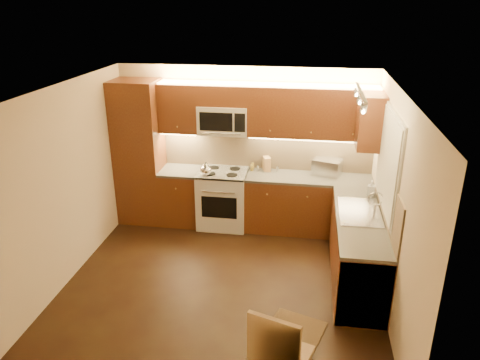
% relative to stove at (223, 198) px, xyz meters
% --- Properties ---
extents(floor, '(4.00, 4.00, 0.01)m').
position_rel_stove_xyz_m(floor, '(0.30, -1.68, -0.46)').
color(floor, black).
rests_on(floor, ground).
extents(ceiling, '(4.00, 4.00, 0.01)m').
position_rel_stove_xyz_m(ceiling, '(0.30, -1.68, 2.04)').
color(ceiling, beige).
rests_on(ceiling, ground).
extents(wall_back, '(4.00, 0.01, 2.50)m').
position_rel_stove_xyz_m(wall_back, '(0.30, 0.32, 0.79)').
color(wall_back, beige).
rests_on(wall_back, ground).
extents(wall_front, '(4.00, 0.01, 2.50)m').
position_rel_stove_xyz_m(wall_front, '(0.30, -3.67, 0.79)').
color(wall_front, beige).
rests_on(wall_front, ground).
extents(wall_left, '(0.01, 4.00, 2.50)m').
position_rel_stove_xyz_m(wall_left, '(-1.70, -1.68, 0.79)').
color(wall_left, beige).
rests_on(wall_left, ground).
extents(wall_right, '(0.01, 4.00, 2.50)m').
position_rel_stove_xyz_m(wall_right, '(2.30, -1.68, 0.79)').
color(wall_right, beige).
rests_on(wall_right, ground).
extents(pantry, '(0.70, 0.60, 2.30)m').
position_rel_stove_xyz_m(pantry, '(-1.35, 0.02, 0.69)').
color(pantry, '#451A0E').
rests_on(pantry, floor).
extents(base_cab_back_left, '(0.62, 0.60, 0.86)m').
position_rel_stove_xyz_m(base_cab_back_left, '(-0.69, 0.02, -0.03)').
color(base_cab_back_left, '#451A0E').
rests_on(base_cab_back_left, floor).
extents(counter_back_left, '(0.62, 0.60, 0.04)m').
position_rel_stove_xyz_m(counter_back_left, '(-0.69, 0.02, 0.42)').
color(counter_back_left, '#33302E').
rests_on(counter_back_left, base_cab_back_left).
extents(base_cab_back_right, '(1.92, 0.60, 0.86)m').
position_rel_stove_xyz_m(base_cab_back_right, '(1.34, 0.02, -0.03)').
color(base_cab_back_right, '#451A0E').
rests_on(base_cab_back_right, floor).
extents(counter_back_right, '(1.92, 0.60, 0.04)m').
position_rel_stove_xyz_m(counter_back_right, '(1.34, 0.02, 0.42)').
color(counter_back_right, '#33302E').
rests_on(counter_back_right, base_cab_back_right).
extents(base_cab_right, '(0.60, 2.00, 0.86)m').
position_rel_stove_xyz_m(base_cab_right, '(2.00, -1.28, -0.03)').
color(base_cab_right, '#451A0E').
rests_on(base_cab_right, floor).
extents(counter_right, '(0.60, 2.00, 0.04)m').
position_rel_stove_xyz_m(counter_right, '(2.00, -1.28, 0.42)').
color(counter_right, '#33302E').
rests_on(counter_right, base_cab_right).
extents(dishwasher, '(0.58, 0.60, 0.84)m').
position_rel_stove_xyz_m(dishwasher, '(2.00, -1.98, -0.03)').
color(dishwasher, silver).
rests_on(dishwasher, floor).
extents(backsplash_back, '(3.30, 0.02, 0.60)m').
position_rel_stove_xyz_m(backsplash_back, '(0.65, 0.31, 0.74)').
color(backsplash_back, tan).
rests_on(backsplash_back, wall_back).
extents(backsplash_right, '(0.02, 2.00, 0.60)m').
position_rel_stove_xyz_m(backsplash_right, '(2.29, -1.28, 0.74)').
color(backsplash_right, tan).
rests_on(backsplash_right, wall_right).
extents(upper_cab_back_left, '(0.62, 0.35, 0.75)m').
position_rel_stove_xyz_m(upper_cab_back_left, '(-0.69, 0.15, 1.42)').
color(upper_cab_back_left, '#451A0E').
rests_on(upper_cab_back_left, wall_back).
extents(upper_cab_back_right, '(1.92, 0.35, 0.75)m').
position_rel_stove_xyz_m(upper_cab_back_right, '(1.34, 0.15, 1.42)').
color(upper_cab_back_right, '#451A0E').
rests_on(upper_cab_back_right, wall_back).
extents(upper_cab_bridge, '(0.76, 0.35, 0.31)m').
position_rel_stove_xyz_m(upper_cab_bridge, '(0.00, 0.15, 1.63)').
color(upper_cab_bridge, '#451A0E').
rests_on(upper_cab_bridge, wall_back).
extents(upper_cab_right_corner, '(0.35, 0.50, 0.75)m').
position_rel_stove_xyz_m(upper_cab_right_corner, '(2.12, -0.28, 1.42)').
color(upper_cab_right_corner, '#451A0E').
rests_on(upper_cab_right_corner, wall_right).
extents(stove, '(0.76, 0.65, 0.92)m').
position_rel_stove_xyz_m(stove, '(0.00, 0.00, 0.00)').
color(stove, silver).
rests_on(stove, floor).
extents(microwave, '(0.76, 0.38, 0.44)m').
position_rel_stove_xyz_m(microwave, '(0.00, 0.14, 1.26)').
color(microwave, silver).
rests_on(microwave, wall_back).
extents(window_frame, '(0.03, 1.44, 1.24)m').
position_rel_stove_xyz_m(window_frame, '(2.29, -1.12, 1.14)').
color(window_frame, silver).
rests_on(window_frame, wall_right).
extents(window_blinds, '(0.02, 1.36, 1.16)m').
position_rel_stove_xyz_m(window_blinds, '(2.27, -1.12, 1.14)').
color(window_blinds, silver).
rests_on(window_blinds, wall_right).
extents(sink, '(0.52, 0.86, 0.15)m').
position_rel_stove_xyz_m(sink, '(2.00, -1.12, 0.52)').
color(sink, silver).
rests_on(sink, counter_right).
extents(faucet, '(0.20, 0.04, 0.30)m').
position_rel_stove_xyz_m(faucet, '(2.18, -1.12, 0.59)').
color(faucet, silver).
rests_on(faucet, counter_right).
extents(track_light_bar, '(0.04, 1.20, 0.03)m').
position_rel_stove_xyz_m(track_light_bar, '(1.85, -1.27, 2.00)').
color(track_light_bar, silver).
rests_on(track_light_bar, ceiling).
extents(kettle, '(0.20, 0.20, 0.22)m').
position_rel_stove_xyz_m(kettle, '(-0.22, -0.19, 0.57)').
color(kettle, silver).
rests_on(kettle, stove).
extents(toaster_oven, '(0.49, 0.43, 0.25)m').
position_rel_stove_xyz_m(toaster_oven, '(1.61, 0.18, 0.56)').
color(toaster_oven, silver).
rests_on(toaster_oven, counter_back_right).
extents(knife_block, '(0.15, 0.18, 0.22)m').
position_rel_stove_xyz_m(knife_block, '(0.67, 0.21, 0.55)').
color(knife_block, '#A5784A').
rests_on(knife_block, counter_back_right).
extents(spice_jar_a, '(0.05, 0.05, 0.09)m').
position_rel_stove_xyz_m(spice_jar_a, '(0.84, 0.19, 0.48)').
color(spice_jar_a, silver).
rests_on(spice_jar_a, counter_back_right).
extents(spice_jar_b, '(0.06, 0.06, 0.10)m').
position_rel_stove_xyz_m(spice_jar_b, '(0.44, 0.25, 0.49)').
color(spice_jar_b, olive).
rests_on(spice_jar_b, counter_back_right).
extents(spice_jar_c, '(0.05, 0.05, 0.09)m').
position_rel_stove_xyz_m(spice_jar_c, '(0.54, 0.16, 0.49)').
color(spice_jar_c, silver).
rests_on(spice_jar_c, counter_back_right).
extents(spice_jar_d, '(0.06, 0.06, 0.10)m').
position_rel_stove_xyz_m(spice_jar_d, '(0.44, 0.16, 0.49)').
color(spice_jar_d, olive).
rests_on(spice_jar_d, counter_back_right).
extents(soap_bottle, '(0.12, 0.12, 0.22)m').
position_rel_stove_xyz_m(soap_bottle, '(2.19, -0.54, 0.55)').
color(soap_bottle, '#BAB9BE').
rests_on(soap_bottle, counter_right).
extents(rug, '(0.85, 1.04, 0.01)m').
position_rel_stove_xyz_m(rug, '(1.22, -2.58, -0.45)').
color(rug, black).
rests_on(rug, floor).
extents(dining_chair, '(0.59, 0.59, 1.05)m').
position_rel_stove_xyz_m(dining_chair, '(1.18, -3.38, 0.07)').
color(dining_chair, '#A5784A').
rests_on(dining_chair, floor).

